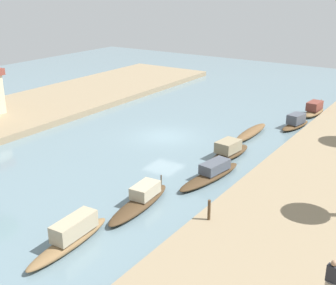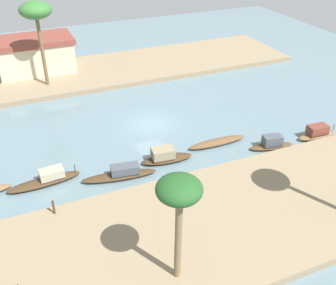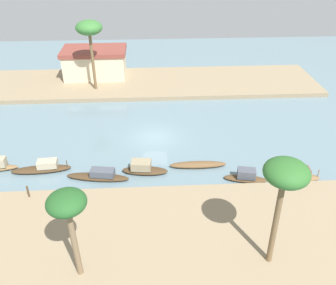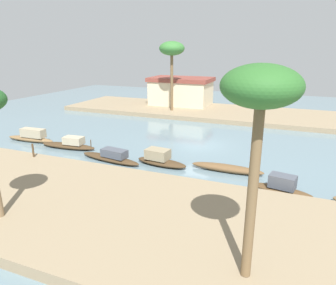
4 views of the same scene
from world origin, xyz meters
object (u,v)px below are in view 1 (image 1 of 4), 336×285
Objects in this scene: sampan_foreground at (211,173)px; sampan_with_tall_canopy at (296,123)px; sampan_upstream_small at (251,132)px; person_on_near_bank at (331,284)px; sampan_open_hull at (141,200)px; sampan_near_left_bank at (71,236)px; sampan_with_red_awning at (229,151)px; sampan_midstream at (314,110)px; mooring_post at (209,210)px.

sampan_foreground is 12.12m from sampan_with_tall_canopy.
person_on_near_bank is (-15.90, -9.83, 0.89)m from sampan_upstream_small.
person_on_near_bank is (-2.56, -9.96, 0.78)m from sampan_open_hull.
sampan_near_left_bank is 13.14m from sampan_with_red_awning.
sampan_with_tall_canopy is at bearing -178.05° from sampan_midstream.
sampan_midstream is at bearing -1.69° from sampan_with_red_awning.
sampan_foreground is at bearing 27.10° from mooring_post.
sampan_with_red_awning is at bearing 18.75° from sampan_foreground.
sampan_upstream_small is 18.71m from person_on_near_bank.
sampan_with_tall_canopy is 0.75× the size of sampan_near_left_bank.
sampan_with_red_awning is 4.78m from sampan_upstream_small.
person_on_near_bank is at bearing -147.67° from sampan_with_tall_canopy.
mooring_post reaches higher than sampan_upstream_small.
sampan_near_left_bank reaches higher than sampan_with_tall_canopy.
sampan_open_hull is (-17.02, 2.25, -0.06)m from sampan_with_tall_canopy.
person_on_near_bank is at bearing -147.95° from sampan_upstream_small.
person_on_near_bank is (-7.49, -8.59, 0.79)m from sampan_foreground.
sampan_upstream_small is (8.41, 1.24, -0.10)m from sampan_foreground.
sampan_upstream_small is 5.03× the size of mooring_post.
sampan_open_hull is at bearing -178.79° from sampan_with_red_awning.
sampan_foreground is 11.42m from person_on_near_bank.
sampan_with_red_awning is (3.67, 0.67, 0.09)m from sampan_foreground.
sampan_foreground is 1.10× the size of sampan_near_left_bank.
sampan_with_tall_canopy is at bearing -4.55° from sampan_with_red_awning.
sampan_with_red_awning is (-12.80, 1.70, -0.01)m from sampan_midstream.
sampan_midstream is 3.58× the size of mooring_post.
sampan_foreground is 1.08× the size of sampan_upstream_small.
sampan_with_tall_canopy is at bearing -60.99° from person_on_near_bank.
sampan_midstream is 8.38m from sampan_upstream_small.
person_on_near_bank is (-23.96, -7.56, 0.68)m from sampan_midstream.
sampan_foreground is at bearing -171.30° from sampan_upstream_small.
mooring_post is at bearing -46.77° from sampan_near_left_bank.
mooring_post is (-0.04, -3.92, 0.64)m from sampan_open_hull.
sampan_with_tall_canopy is 8.56m from sampan_with_red_awning.
sampan_upstream_small is (-3.68, 2.12, -0.18)m from sampan_with_tall_canopy.
sampan_with_red_awning reaches higher than sampan_open_hull.
sampan_with_tall_canopy is (-4.38, 0.15, -0.03)m from sampan_midstream.
sampan_near_left_bank is 10.52m from person_on_near_bank.
mooring_post is at bearing -153.72° from sampan_with_red_awning.
sampan_near_left_bank is at bearing 136.17° from mooring_post.
sampan_with_red_awning reaches higher than sampan_foreground.
sampan_near_left_bank is at bearing 178.04° from sampan_foreground.
sampan_open_hull is 1.27× the size of sampan_with_red_awning.
mooring_post reaches higher than sampan_with_red_awning.
sampan_with_red_awning is at bearing 20.39° from mooring_post.
sampan_with_tall_canopy is 0.73× the size of sampan_upstream_small.
sampan_open_hull is 8.63m from sampan_with_red_awning.
sampan_foreground is 8.50m from sampan_upstream_small.
person_on_near_bank is at bearing -108.81° from sampan_open_hull.
mooring_post is at bearing -94.99° from sampan_open_hull.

